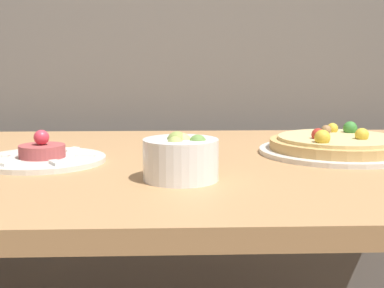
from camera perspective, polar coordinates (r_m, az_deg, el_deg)
name	(u,v)px	position (r m, az deg, el deg)	size (l,w,h in m)	color
dining_table	(200,202)	(1.11, 0.83, -6.17)	(1.40, 0.89, 0.75)	#AD7F51
pizza_plate	(338,145)	(1.20, 15.33, -0.15)	(0.34, 0.34, 0.06)	silver
tartare_plate	(42,157)	(1.11, -15.68, -1.34)	(0.25, 0.25, 0.07)	silver
small_bowl	(181,158)	(0.91, -1.19, -1.49)	(0.13, 0.13, 0.08)	white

